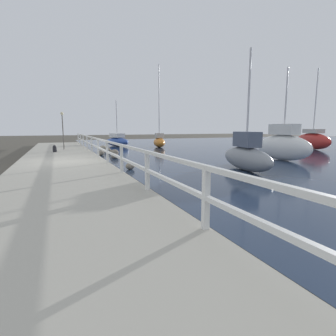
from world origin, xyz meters
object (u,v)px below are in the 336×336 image
sailboat_orange (159,141)px  sailboat_red (312,140)px  sailboat_white (283,145)px  mooring_bollard (55,149)px  dock_lamp (63,123)px  sailboat_gray (246,155)px  sailboat_blue (117,141)px

sailboat_orange → sailboat_red: (11.84, -7.61, 0.20)m
sailboat_orange → sailboat_red: bearing=-20.2°
sailboat_orange → sailboat_red: sailboat_orange is taller
sailboat_white → sailboat_red: 10.22m
mooring_bollard → dock_lamp: 2.87m
sailboat_gray → sailboat_red: sailboat_red is taller
mooring_bollard → sailboat_blue: sailboat_blue is taller
dock_lamp → sailboat_white: bearing=-39.9°
sailboat_blue → sailboat_orange: sailboat_orange is taller
mooring_bollard → sailboat_orange: size_ratio=0.06×
sailboat_blue → sailboat_white: bearing=-92.2°
mooring_bollard → sailboat_red: 21.51m
dock_lamp → sailboat_gray: size_ratio=0.53×
sailboat_gray → sailboat_orange: bearing=95.2°
sailboat_gray → sailboat_red: (13.35, 7.24, 0.13)m
dock_lamp → sailboat_blue: size_ratio=0.59×
sailboat_red → sailboat_gray: bearing=-132.0°
sailboat_white → sailboat_blue: sailboat_white is taller
mooring_bollard → sailboat_gray: 12.68m
mooring_bollard → sailboat_orange: bearing=27.8°
mooring_bollard → sailboat_white: sailboat_white is taller
sailboat_gray → sailboat_white: (4.48, 2.16, 0.21)m
mooring_bollard → sailboat_blue: bearing=53.8°
sailboat_gray → sailboat_white: size_ratio=0.99×
dock_lamp → sailboat_red: sailboat_red is taller
sailboat_blue → dock_lamp: bearing=-156.1°
dock_lamp → sailboat_white: 15.48m
dock_lamp → sailboat_gray: bearing=-58.6°
mooring_bollard → sailboat_white: 14.65m
dock_lamp → sailboat_orange: 9.45m
sailboat_white → sailboat_blue: 17.17m
sailboat_orange → sailboat_blue: bearing=149.9°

